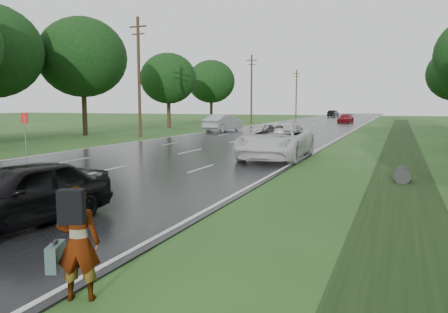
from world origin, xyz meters
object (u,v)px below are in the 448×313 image
Objects in this scene: road_sign at (25,124)px; white_pickup at (276,141)px; dark_sedan at (21,194)px; silver_sedan at (223,123)px; pedestrian at (77,242)px.

road_sign reaches higher than white_pickup.
white_pickup is at bearing 91.14° from dark_sedan.
pedestrian is at bearing 117.12° from silver_sedan.
road_sign is 0.36× the size of white_pickup.
silver_sedan is at bearing 82.29° from road_sign.
white_pickup is (14.00, 2.82, -0.70)m from road_sign.
road_sign is 22.81m from silver_sedan.
white_pickup is 14.57m from dark_sedan.
road_sign is 1.39× the size of pedestrian.
white_pickup is 1.22× the size of silver_sedan.
dark_sedan is 35.35m from silver_sedan.
silver_sedan is (-12.63, 36.69, 0.06)m from pedestrian.
dark_sedan is at bearing 112.78° from silver_sedan.
road_sign is at bearing -66.14° from pedestrian.
road_sign is at bearing 90.42° from silver_sedan.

